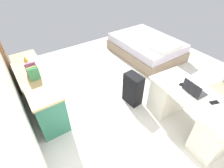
{
  "coord_description": "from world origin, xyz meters",
  "views": [
    {
      "loc": [
        -2.08,
        2.02,
        2.51
      ],
      "look_at": [
        -0.13,
        0.7,
        0.6
      ],
      "focal_mm": 27.95,
      "sensor_mm": 36.0,
      "label": 1
    }
  ],
  "objects_px": {
    "suitcase_black": "(133,89)",
    "laptop": "(193,90)",
    "bed": "(146,47)",
    "cell_phone_near_laptop": "(214,102)",
    "cell_phone_by_mouse": "(182,84)",
    "computer_mouse": "(182,82)",
    "desk": "(190,111)",
    "credenza": "(39,90)",
    "figurine_small": "(25,59)"
  },
  "relations": [
    {
      "from": "bed",
      "to": "figurine_small",
      "type": "bearing_deg",
      "value": 87.69
    },
    {
      "from": "suitcase_black",
      "to": "cell_phone_by_mouse",
      "type": "distance_m",
      "value": 0.92
    },
    {
      "from": "credenza",
      "to": "bed",
      "type": "bearing_deg",
      "value": -83.32
    },
    {
      "from": "suitcase_black",
      "to": "cell_phone_near_laptop",
      "type": "distance_m",
      "value": 1.38
    },
    {
      "from": "credenza",
      "to": "figurine_small",
      "type": "distance_m",
      "value": 0.65
    },
    {
      "from": "cell_phone_by_mouse",
      "to": "figurine_small",
      "type": "xyz_separation_m",
      "value": [
        2.09,
        1.94,
        0.08
      ]
    },
    {
      "from": "suitcase_black",
      "to": "cell_phone_by_mouse",
      "type": "bearing_deg",
      "value": -153.44
    },
    {
      "from": "computer_mouse",
      "to": "figurine_small",
      "type": "relative_size",
      "value": 0.91
    },
    {
      "from": "suitcase_black",
      "to": "cell_phone_near_laptop",
      "type": "relative_size",
      "value": 4.72
    },
    {
      "from": "computer_mouse",
      "to": "cell_phone_near_laptop",
      "type": "height_order",
      "value": "computer_mouse"
    },
    {
      "from": "desk",
      "to": "computer_mouse",
      "type": "bearing_deg",
      "value": -11.91
    },
    {
      "from": "desk",
      "to": "figurine_small",
      "type": "height_order",
      "value": "figurine_small"
    },
    {
      "from": "desk",
      "to": "cell_phone_near_laptop",
      "type": "height_order",
      "value": "cell_phone_near_laptop"
    },
    {
      "from": "laptop",
      "to": "bed",
      "type": "bearing_deg",
      "value": -27.64
    },
    {
      "from": "suitcase_black",
      "to": "laptop",
      "type": "relative_size",
      "value": 1.96
    },
    {
      "from": "bed",
      "to": "desk",
      "type": "bearing_deg",
      "value": 152.96
    },
    {
      "from": "suitcase_black",
      "to": "cell_phone_near_laptop",
      "type": "xyz_separation_m",
      "value": [
        -1.24,
        -0.44,
        0.42
      ]
    },
    {
      "from": "desk",
      "to": "laptop",
      "type": "height_order",
      "value": "laptop"
    },
    {
      "from": "laptop",
      "to": "cell_phone_by_mouse",
      "type": "bearing_deg",
      "value": -9.83
    },
    {
      "from": "figurine_small",
      "to": "computer_mouse",
      "type": "bearing_deg",
      "value": -136.35
    },
    {
      "from": "cell_phone_near_laptop",
      "to": "figurine_small",
      "type": "height_order",
      "value": "figurine_small"
    },
    {
      "from": "credenza",
      "to": "suitcase_black",
      "type": "bearing_deg",
      "value": -120.74
    },
    {
      "from": "cell_phone_by_mouse",
      "to": "figurine_small",
      "type": "distance_m",
      "value": 2.85
    },
    {
      "from": "desk",
      "to": "laptop",
      "type": "distance_m",
      "value": 0.41
    },
    {
      "from": "desk",
      "to": "suitcase_black",
      "type": "bearing_deg",
      "value": 20.21
    },
    {
      "from": "bed",
      "to": "laptop",
      "type": "height_order",
      "value": "laptop"
    },
    {
      "from": "laptop",
      "to": "cell_phone_near_laptop",
      "type": "height_order",
      "value": "laptop"
    },
    {
      "from": "desk",
      "to": "cell_phone_near_laptop",
      "type": "bearing_deg",
      "value": -162.27
    },
    {
      "from": "computer_mouse",
      "to": "cell_phone_near_laptop",
      "type": "distance_m",
      "value": 0.57
    },
    {
      "from": "suitcase_black",
      "to": "figurine_small",
      "type": "height_order",
      "value": "figurine_small"
    },
    {
      "from": "bed",
      "to": "cell_phone_by_mouse",
      "type": "bearing_deg",
      "value": 150.6
    },
    {
      "from": "figurine_small",
      "to": "desk",
      "type": "bearing_deg",
      "value": -141.54
    },
    {
      "from": "cell_phone_by_mouse",
      "to": "laptop",
      "type": "bearing_deg",
      "value": 157.53
    },
    {
      "from": "bed",
      "to": "suitcase_black",
      "type": "distance_m",
      "value": 1.98
    },
    {
      "from": "computer_mouse",
      "to": "cell_phone_near_laptop",
      "type": "xyz_separation_m",
      "value": [
        -0.57,
        -0.01,
        -0.01
      ]
    },
    {
      "from": "credenza",
      "to": "figurine_small",
      "type": "height_order",
      "value": "figurine_small"
    },
    {
      "from": "desk",
      "to": "figurine_small",
      "type": "relative_size",
      "value": 13.53
    },
    {
      "from": "cell_phone_near_laptop",
      "to": "desk",
      "type": "bearing_deg",
      "value": 37.69
    },
    {
      "from": "suitcase_black",
      "to": "figurine_small",
      "type": "bearing_deg",
      "value": 43.92
    },
    {
      "from": "desk",
      "to": "suitcase_black",
      "type": "xyz_separation_m",
      "value": [
        1.0,
        0.37,
        -0.06
      ]
    },
    {
      "from": "credenza",
      "to": "desk",
      "type": "bearing_deg",
      "value": -135.18
    },
    {
      "from": "suitcase_black",
      "to": "laptop",
      "type": "height_order",
      "value": "laptop"
    },
    {
      "from": "desk",
      "to": "cell_phone_by_mouse",
      "type": "bearing_deg",
      "value": -8.79
    },
    {
      "from": "bed",
      "to": "cell_phone_by_mouse",
      "type": "xyz_separation_m",
      "value": [
        -1.97,
        1.11,
        0.5
      ]
    },
    {
      "from": "laptop",
      "to": "cell_phone_by_mouse",
      "type": "xyz_separation_m",
      "value": [
        0.22,
        -0.04,
        -0.04
      ]
    },
    {
      "from": "credenza",
      "to": "cell_phone_near_laptop",
      "type": "xyz_separation_m",
      "value": [
        -2.14,
        -1.97,
        0.36
      ]
    },
    {
      "from": "credenza",
      "to": "figurine_small",
      "type": "relative_size",
      "value": 16.36
    },
    {
      "from": "laptop",
      "to": "computer_mouse",
      "type": "bearing_deg",
      "value": -13.65
    },
    {
      "from": "cell_phone_near_laptop",
      "to": "cell_phone_by_mouse",
      "type": "bearing_deg",
      "value": 23.3
    },
    {
      "from": "credenza",
      "to": "bed",
      "type": "height_order",
      "value": "credenza"
    }
  ]
}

